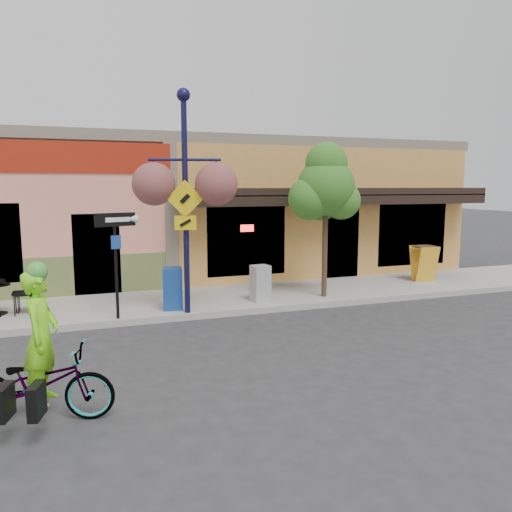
{
  "coord_description": "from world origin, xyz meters",
  "views": [
    {
      "loc": [
        -3.44,
        -10.36,
        3.03
      ],
      "look_at": [
        0.45,
        0.5,
        1.4
      ],
      "focal_mm": 35.0,
      "sensor_mm": 36.0,
      "label": 1
    }
  ],
  "objects_px": {
    "newspaper_box_blue": "(173,289)",
    "street_tree": "(325,220)",
    "bicycle": "(40,384)",
    "cyclist_rider": "(42,356)",
    "building": "(179,207)",
    "lamp_post": "(186,203)",
    "one_way_sign": "(116,266)",
    "newspaper_box_grey": "(260,283)"
  },
  "relations": [
    {
      "from": "bicycle",
      "to": "newspaper_box_blue",
      "type": "bearing_deg",
      "value": -13.98
    },
    {
      "from": "cyclist_rider",
      "to": "newspaper_box_blue",
      "type": "height_order",
      "value": "cyclist_rider"
    },
    {
      "from": "building",
      "to": "one_way_sign",
      "type": "distance_m",
      "value": 7.43
    },
    {
      "from": "street_tree",
      "to": "lamp_post",
      "type": "bearing_deg",
      "value": -172.97
    },
    {
      "from": "one_way_sign",
      "to": "street_tree",
      "type": "relative_size",
      "value": 0.57
    },
    {
      "from": "newspaper_box_blue",
      "to": "newspaper_box_grey",
      "type": "height_order",
      "value": "newspaper_box_blue"
    },
    {
      "from": "building",
      "to": "one_way_sign",
      "type": "bearing_deg",
      "value": -111.57
    },
    {
      "from": "lamp_post",
      "to": "one_way_sign",
      "type": "xyz_separation_m",
      "value": [
        -1.54,
        0.0,
        -1.34
      ]
    },
    {
      "from": "newspaper_box_blue",
      "to": "cyclist_rider",
      "type": "bearing_deg",
      "value": -109.06
    },
    {
      "from": "newspaper_box_grey",
      "to": "street_tree",
      "type": "xyz_separation_m",
      "value": [
        1.76,
        -0.05,
        1.56
      ]
    },
    {
      "from": "building",
      "to": "newspaper_box_blue",
      "type": "relative_size",
      "value": 18.38
    },
    {
      "from": "cyclist_rider",
      "to": "bicycle",
      "type": "bearing_deg",
      "value": 104.75
    },
    {
      "from": "building",
      "to": "lamp_post",
      "type": "xyz_separation_m",
      "value": [
        -1.16,
        -6.85,
        0.39
      ]
    },
    {
      "from": "building",
      "to": "cyclist_rider",
      "type": "xyz_separation_m",
      "value": [
        -3.95,
        -11.14,
        -1.38
      ]
    },
    {
      "from": "lamp_post",
      "to": "newspaper_box_grey",
      "type": "bearing_deg",
      "value": 30.11
    },
    {
      "from": "building",
      "to": "lamp_post",
      "type": "distance_m",
      "value": 6.96
    },
    {
      "from": "street_tree",
      "to": "cyclist_rider",
      "type": "bearing_deg",
      "value": -143.89
    },
    {
      "from": "street_tree",
      "to": "newspaper_box_grey",
      "type": "bearing_deg",
      "value": 178.5
    },
    {
      "from": "newspaper_box_blue",
      "to": "street_tree",
      "type": "xyz_separation_m",
      "value": [
        3.99,
        0.05,
        1.52
      ]
    },
    {
      "from": "one_way_sign",
      "to": "street_tree",
      "type": "xyz_separation_m",
      "value": [
        5.27,
        0.46,
        0.86
      ]
    },
    {
      "from": "lamp_post",
      "to": "bicycle",
      "type": "bearing_deg",
      "value": -107.81
    },
    {
      "from": "bicycle",
      "to": "newspaper_box_grey",
      "type": "xyz_separation_m",
      "value": [
        4.8,
        4.8,
        0.11
      ]
    },
    {
      "from": "newspaper_box_blue",
      "to": "building",
      "type": "bearing_deg",
      "value": 86.72
    },
    {
      "from": "newspaper_box_grey",
      "to": "lamp_post",
      "type": "bearing_deg",
      "value": -173.33
    },
    {
      "from": "lamp_post",
      "to": "one_way_sign",
      "type": "height_order",
      "value": "lamp_post"
    },
    {
      "from": "one_way_sign",
      "to": "newspaper_box_blue",
      "type": "bearing_deg",
      "value": 2.01
    },
    {
      "from": "bicycle",
      "to": "newspaper_box_blue",
      "type": "xyz_separation_m",
      "value": [
        2.57,
        4.7,
        0.15
      ]
    },
    {
      "from": "bicycle",
      "to": "cyclist_rider",
      "type": "xyz_separation_m",
      "value": [
        0.05,
        0.0,
        0.37
      ]
    },
    {
      "from": "one_way_sign",
      "to": "newspaper_box_blue",
      "type": "distance_m",
      "value": 1.5
    },
    {
      "from": "one_way_sign",
      "to": "cyclist_rider",
      "type": "bearing_deg",
      "value": -121.7
    },
    {
      "from": "newspaper_box_blue",
      "to": "street_tree",
      "type": "distance_m",
      "value": 4.27
    },
    {
      "from": "building",
      "to": "street_tree",
      "type": "height_order",
      "value": "building"
    },
    {
      "from": "cyclist_rider",
      "to": "street_tree",
      "type": "relative_size",
      "value": 0.43
    },
    {
      "from": "lamp_post",
      "to": "one_way_sign",
      "type": "bearing_deg",
      "value": -164.34
    },
    {
      "from": "lamp_post",
      "to": "newspaper_box_blue",
      "type": "distance_m",
      "value": 2.05
    },
    {
      "from": "cyclist_rider",
      "to": "lamp_post",
      "type": "height_order",
      "value": "lamp_post"
    },
    {
      "from": "lamp_post",
      "to": "one_way_sign",
      "type": "relative_size",
      "value": 2.16
    },
    {
      "from": "newspaper_box_blue",
      "to": "one_way_sign",
      "type": "bearing_deg",
      "value": -153.25
    },
    {
      "from": "lamp_post",
      "to": "newspaper_box_blue",
      "type": "height_order",
      "value": "lamp_post"
    },
    {
      "from": "bicycle",
      "to": "lamp_post",
      "type": "relative_size",
      "value": 0.38
    },
    {
      "from": "cyclist_rider",
      "to": "newspaper_box_grey",
      "type": "height_order",
      "value": "cyclist_rider"
    },
    {
      "from": "building",
      "to": "bicycle",
      "type": "distance_m",
      "value": 11.97
    }
  ]
}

